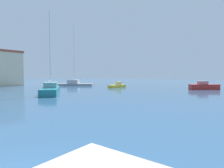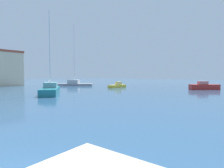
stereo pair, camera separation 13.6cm
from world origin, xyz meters
name	(u,v)px [view 1 (the left image)]	position (x,y,z in m)	size (l,w,h in m)	color
water	(50,92)	(15.00, 20.00, 0.00)	(160.00, 160.00, 0.00)	#2D5175
sailboat_teal_inner_mooring	(51,89)	(13.45, 17.46, 0.61)	(6.36, 7.03, 10.92)	#1E707A
sailboat_grey_center_channel	(74,83)	(27.53, 28.94, 0.52)	(7.30, 8.61, 13.77)	gray
motorboat_red_far_right	(204,86)	(33.68, 2.91, 0.53)	(4.08, 4.63, 1.45)	#B22823
motorboat_yellow_near_pier	(117,86)	(28.80, 17.64, 0.36)	(4.14, 1.72, 1.14)	gold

